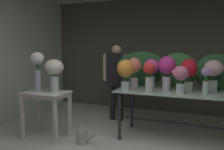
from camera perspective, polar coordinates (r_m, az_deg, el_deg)
ground_plane at (r=4.37m, az=7.23°, el=-13.79°), size 7.57×7.57×0.00m
wall_back at (r=5.77m, az=11.73°, el=4.54°), size 5.51×0.12×2.62m
wall_left at (r=5.46m, az=-21.84°, el=4.04°), size 0.12×3.56×2.62m
display_table_glass at (r=4.07m, az=14.77°, el=-5.34°), size 1.88×0.88×0.82m
side_table_white at (r=4.19m, az=-15.30°, el=-5.42°), size 0.73×0.50×0.78m
florist at (r=4.94m, az=1.05°, el=0.28°), size 0.59×0.24×1.57m
foliage_backdrop at (r=4.33m, az=14.47°, el=1.16°), size 2.10×0.25×0.62m
vase_scarlet_ranunculus at (r=3.76m, az=8.75°, el=-0.01°), size 0.19×0.18×0.46m
vase_magenta_hydrangea at (r=3.99m, az=12.69°, el=1.43°), size 0.29×0.28×0.55m
vase_blush_freesia at (r=4.09m, az=22.77°, el=0.73°), size 0.29×0.29×0.50m
vase_rosy_dahlias at (r=3.76m, az=15.84°, el=-0.37°), size 0.25×0.23×0.42m
vase_coral_stock at (r=4.15m, az=5.22°, el=1.29°), size 0.24×0.23×0.52m
vase_crimson_carnations at (r=4.00m, az=17.63°, el=0.82°), size 0.25×0.25×0.52m
vase_lilac_tulips at (r=3.86m, az=21.30°, el=-0.79°), size 0.17×0.15×0.41m
vase_sunset_lilies at (r=3.87m, az=3.10°, el=0.83°), size 0.26×0.26×0.50m
vase_fuchsia_roses at (r=4.17m, az=9.29°, el=1.27°), size 0.26×0.26×0.50m
vase_white_roses_tall at (r=4.20m, az=-17.15°, el=1.94°), size 0.23×0.23×0.65m
vase_cream_lisianthus_tall at (r=4.07m, az=-13.42°, el=0.89°), size 0.31×0.31×0.54m
watering_can at (r=3.97m, az=-7.04°, el=-14.00°), size 0.35×0.18×0.34m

